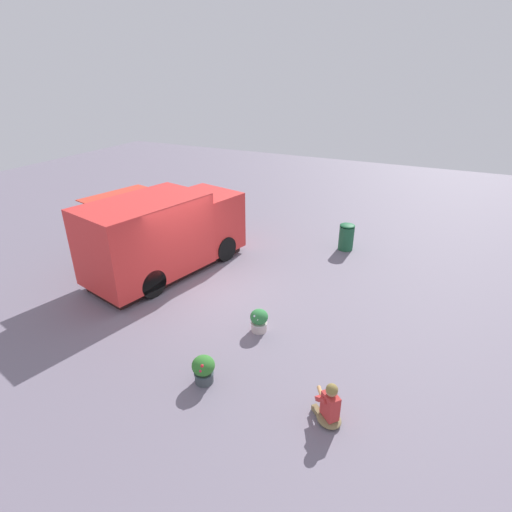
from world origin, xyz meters
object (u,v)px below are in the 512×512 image
Objects in this scene: person_customer at (329,406)px; trash_bin at (346,237)px; planter_flowering_far at (191,218)px; food_truck at (165,235)px; planter_flowering_near at (204,369)px; planter_flowering_side at (259,320)px.

trash_bin is (-1.67, 7.88, 0.14)m from person_customer.
planter_flowering_far is 6.43m from trash_bin.
food_truck is 7.90× the size of planter_flowering_far.
food_truck is 8.84× the size of planter_flowering_near.
food_truck is at bearing -139.15° from trash_bin.
food_truck is 5.72× the size of trash_bin.
planter_flowering_far reaches higher than planter_flowering_near.
planter_flowering_far is 7.90m from planter_flowering_side.
planter_flowering_side is (-2.38, 2.00, -0.04)m from person_customer.
food_truck is at bearing 150.11° from person_customer.
food_truck is 4.54m from planter_flowering_side.
trash_bin is at bearing 83.05° from planter_flowering_near.
food_truck is 7.52m from person_customer.
trash_bin is (0.98, 8.02, 0.16)m from planter_flowering_near.
food_truck is 4.17m from planter_flowering_far.
person_customer is 11.01m from planter_flowering_far.
planter_flowering_side is at bearing -43.79° from planter_flowering_far.
trash_bin reaches higher than planter_flowering_side.
planter_flowering_near is at bearing -177.02° from person_customer.
planter_flowering_far is (-5.44, 7.61, 0.01)m from planter_flowering_near.
food_truck is at bearing 157.25° from planter_flowering_side.
food_truck is 6.40m from trash_bin.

